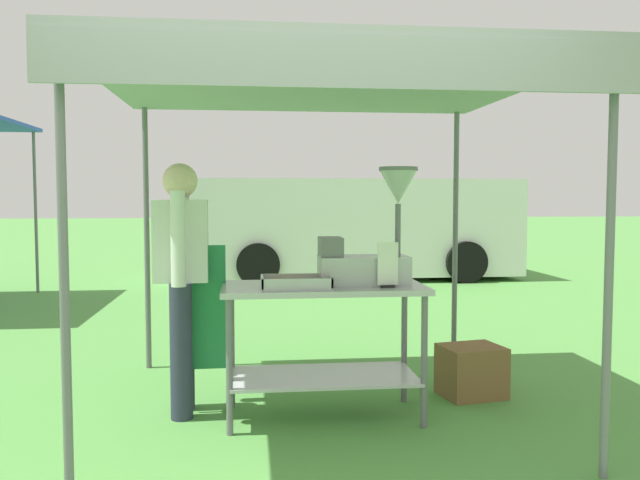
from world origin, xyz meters
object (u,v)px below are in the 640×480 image
supply_crate (471,371)px  menu_sign (388,268)px  van_white (353,227)px  donut_cart (323,321)px  donut_fryer (371,244)px  vendor (182,274)px  donut_tray (294,284)px  stall_canopy (322,88)px

supply_crate → menu_sign: bearing=-145.9°
supply_crate → van_white: (0.26, 6.83, 0.70)m
donut_cart → donut_fryer: donut_fryer is taller
menu_sign → vendor: 1.31m
donut_cart → supply_crate: (1.08, 0.32, -0.44)m
menu_sign → van_white: van_white is taller
donut_tray → van_white: 7.43m
stall_canopy → donut_fryer: bearing=-17.2°
stall_canopy → donut_cart: (-0.00, -0.10, -1.46)m
donut_fryer → supply_crate: bearing=22.1°
donut_fryer → menu_sign: size_ratio=2.68×
donut_tray → menu_sign: 0.58m
donut_cart → supply_crate: 1.21m
supply_crate → stall_canopy: bearing=-168.3°
donut_cart → menu_sign: menu_sign is taller
donut_tray → vendor: size_ratio=0.26×
menu_sign → supply_crate: bearing=34.1°
donut_fryer → vendor: bearing=172.2°
menu_sign → vendor: size_ratio=0.17×
menu_sign → donut_tray: bearing=175.6°
donut_tray → supply_crate: (1.28, 0.43, -0.69)m
donut_cart → van_white: size_ratio=0.23×
vendor → supply_crate: (1.97, 0.15, -0.73)m
supply_crate → van_white: bearing=87.8°
donut_cart → vendor: (-0.89, 0.17, 0.28)m
stall_canopy → van_white: size_ratio=0.51×
donut_cart → vendor: bearing=169.4°
donut_fryer → van_white: van_white is taller
donut_fryer → supply_crate: donut_fryer is taller
van_white → donut_tray: bearing=-101.9°
menu_sign → vendor: (-1.27, 0.32, -0.06)m
stall_canopy → donut_tray: 1.25m
donut_cart → van_white: 7.28m
supply_crate → van_white: size_ratio=0.09×
stall_canopy → menu_sign: stall_canopy is taller
stall_canopy → donut_tray: stall_canopy is taller
stall_canopy → donut_tray: (-0.20, -0.21, -1.21)m
supply_crate → donut_tray: bearing=-161.2°
donut_tray → menu_sign: (0.57, -0.04, 0.10)m
menu_sign → vendor: vendor is taller
stall_canopy → donut_cart: 1.47m
donut_fryer → van_white: size_ratio=0.14×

